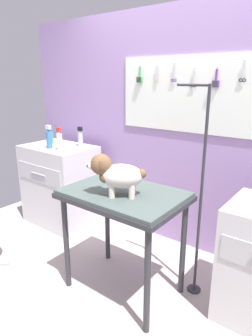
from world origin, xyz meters
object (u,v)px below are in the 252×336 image
(grooming_arm, at_px, (199,204))
(conditioner_bottle, at_px, (49,138))
(dog, at_px, (116,174))
(grooming_table, at_px, (124,203))
(counter_left, at_px, (60,185))

(grooming_arm, bearing_deg, conditioner_bottle, 178.38)
(grooming_arm, distance_m, dog, 0.67)
(dog, bearing_deg, conditioner_bottle, 160.29)
(grooming_table, bearing_deg, counter_left, 159.37)
(grooming_table, height_order, grooming_arm, grooming_arm)
(dog, bearing_deg, counter_left, 155.95)
(dog, xyz_separation_m, counter_left, (-1.34, 0.60, -0.55))
(grooming_arm, xyz_separation_m, dog, (-0.45, -0.43, 0.26))
(counter_left, relative_size, conditioner_bottle, 3.67)
(grooming_table, relative_size, counter_left, 0.97)
(dog, height_order, conditioner_bottle, conditioner_bottle)
(grooming_table, distance_m, grooming_arm, 0.57)
(grooming_arm, bearing_deg, counter_left, 174.48)
(dog, bearing_deg, grooming_table, 93.12)
(grooming_table, distance_m, counter_left, 1.46)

